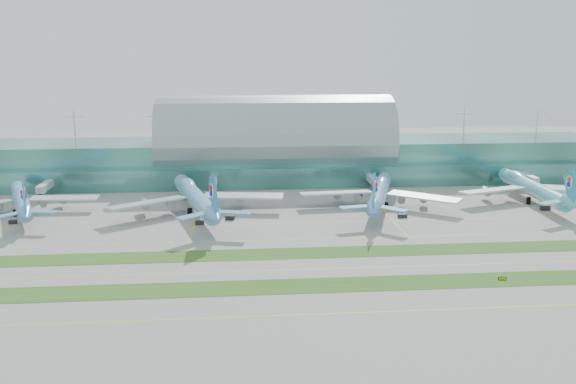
{
  "coord_description": "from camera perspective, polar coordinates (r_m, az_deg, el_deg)",
  "views": [
    {
      "loc": [
        -23.25,
        -197.06,
        64.06
      ],
      "look_at": [
        0.0,
        55.0,
        9.0
      ],
      "focal_mm": 40.0,
      "sensor_mm": 36.0,
      "label": 1
    }
  ],
  "objects": [
    {
      "name": "terminal",
      "position": [
        330.46,
        -1.18,
        3.6
      ],
      "size": [
        340.0,
        69.1,
        36.0
      ],
      "color": "#3D7A75",
      "rests_on": "ground"
    },
    {
      "name": "ground",
      "position": [
        208.51,
        1.4,
        -5.62
      ],
      "size": [
        700.0,
        700.0,
        0.0
      ],
      "primitive_type": "plane",
      "color": "gray",
      "rests_on": "ground"
    },
    {
      "name": "taxiline_d",
      "position": [
        246.66,
        0.32,
        -2.78
      ],
      "size": [
        420.0,
        0.35,
        0.01
      ],
      "primitive_type": "cube",
      "color": "yellow",
      "rests_on": "ground"
    },
    {
      "name": "gse_f",
      "position": [
        258.55,
        10.14,
        -2.1
      ],
      "size": [
        3.74,
        1.85,
        1.52
      ],
      "primitive_type": "cube",
      "rotation": [
        0.0,
        0.0,
        0.09
      ],
      "color": "black",
      "rests_on": "ground"
    },
    {
      "name": "airliner_b",
      "position": [
        263.4,
        -8.25,
        -0.37
      ],
      "size": [
        70.81,
        81.65,
        22.73
      ],
      "rotation": [
        0.0,
        0.0,
        0.23
      ],
      "color": "#63A7DB",
      "rests_on": "ground"
    },
    {
      "name": "taxiline_b",
      "position": [
        195.33,
        1.87,
        -6.88
      ],
      "size": [
        420.0,
        0.35,
        0.01
      ],
      "primitive_type": "cube",
      "color": "yellow",
      "rests_on": "ground"
    },
    {
      "name": "airliner_a",
      "position": [
        281.95,
        -22.64,
        -0.6
      ],
      "size": [
        57.49,
        66.94,
        19.09
      ],
      "rotation": [
        0.0,
        0.0,
        0.35
      ],
      "color": "#609DD5",
      "rests_on": "ground"
    },
    {
      "name": "taxiline_a",
      "position": [
        163.89,
        3.37,
        -10.76
      ],
      "size": [
        420.0,
        0.35,
        0.01
      ],
      "primitive_type": "cube",
      "color": "yellow",
      "rests_on": "ground"
    },
    {
      "name": "grass_strip_near",
      "position": [
        182.26,
        2.42,
        -8.3
      ],
      "size": [
        420.0,
        12.0,
        0.08
      ],
      "primitive_type": "cube",
      "color": "#2D591E",
      "rests_on": "ground"
    },
    {
      "name": "taxiline_c",
      "position": [
        225.59,
        0.87,
        -4.22
      ],
      "size": [
        420.0,
        0.35,
        0.01
      ],
      "primitive_type": "cube",
      "color": "yellow",
      "rests_on": "ground"
    },
    {
      "name": "gse_c",
      "position": [
        246.59,
        -7.86,
        -2.73
      ],
      "size": [
        3.58,
        2.09,
        1.45
      ],
      "primitive_type": "cube",
      "rotation": [
        0.0,
        0.0,
        0.13
      ],
      "color": "black",
      "rests_on": "ground"
    },
    {
      "name": "taxiway_sign_east",
      "position": [
        196.28,
        18.51,
        -7.29
      ],
      "size": [
        2.34,
        0.66,
        0.99
      ],
      "rotation": [
        0.0,
        0.0,
        -0.17
      ],
      "color": "black",
      "rests_on": "ground"
    },
    {
      "name": "gse_h",
      "position": [
        292.11,
        23.07,
        -1.24
      ],
      "size": [
        3.02,
        1.79,
        1.54
      ],
      "primitive_type": "cube",
      "rotation": [
        0.0,
        0.0,
        -0.01
      ],
      "color": "black",
      "rests_on": "ground"
    },
    {
      "name": "gse_g",
      "position": [
        286.88,
        21.88,
        -1.35
      ],
      "size": [
        4.09,
        1.93,
        1.73
      ],
      "primitive_type": "cube",
      "rotation": [
        0.0,
        0.0,
        -0.03
      ],
      "color": "black",
      "rests_on": "ground"
    },
    {
      "name": "airliner_c",
      "position": [
        273.61,
        8.16,
        0.01
      ],
      "size": [
        64.8,
        75.13,
        21.17
      ],
      "rotation": [
        0.0,
        0.0,
        -0.3
      ],
      "color": "#629CD9",
      "rests_on": "ground"
    },
    {
      "name": "gse_e",
      "position": [
        266.05,
        8.42,
        -1.64
      ],
      "size": [
        3.18,
        2.31,
        1.4
      ],
      "primitive_type": "cube",
      "rotation": [
        0.0,
        0.0,
        0.3
      ],
      "color": "gold",
      "rests_on": "ground"
    },
    {
      "name": "gse_b",
      "position": [
        267.2,
        -23.26,
        -2.46
      ],
      "size": [
        3.44,
        2.38,
        1.43
      ],
      "primitive_type": "cube",
      "rotation": [
        0.0,
        0.0,
        0.21
      ],
      "color": "black",
      "rests_on": "ground"
    },
    {
      "name": "airliner_d",
      "position": [
        300.23,
        20.88,
        0.43
      ],
      "size": [
        68.6,
        77.91,
        21.44
      ],
      "rotation": [
        0.0,
        0.0,
        -0.05
      ],
      "color": "#5DB7CE",
      "rests_on": "ground"
    },
    {
      "name": "grass_strip_far",
      "position": [
        210.39,
        1.33,
        -5.45
      ],
      "size": [
        420.0,
        12.0,
        0.08
      ],
      "primitive_type": "cube",
      "color": "#2D591E",
      "rests_on": "ground"
    },
    {
      "name": "gse_d",
      "position": [
        252.3,
        -5.19,
        -2.29
      ],
      "size": [
        3.85,
        2.83,
        1.7
      ],
      "primitive_type": "cube",
      "rotation": [
        0.0,
        0.0,
        -0.33
      ],
      "color": "black",
      "rests_on": "ground"
    }
  ]
}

